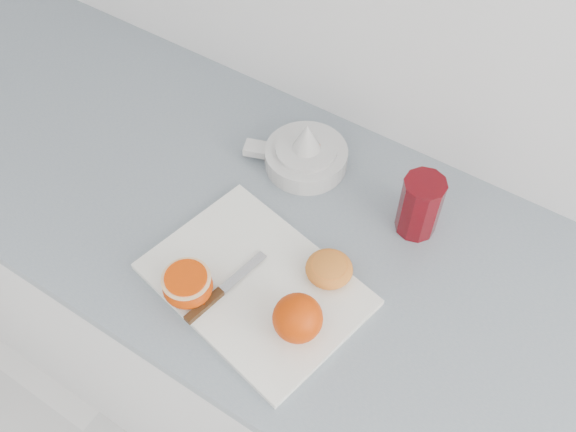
{
  "coord_description": "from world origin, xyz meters",
  "views": [
    {
      "loc": [
        0.37,
        1.14,
        1.82
      ],
      "look_at": [
        0.02,
        1.68,
        0.96
      ],
      "focal_mm": 40.0,
      "sensor_mm": 36.0,
      "label": 1
    }
  ],
  "objects_px": {
    "counter": "(305,352)",
    "citrus_juicer": "(305,154)",
    "half_orange": "(188,285)",
    "red_tumbler": "(420,207)",
    "cutting_board": "(255,284)"
  },
  "relations": [
    {
      "from": "counter",
      "to": "citrus_juicer",
      "type": "bearing_deg",
      "value": 125.25
    },
    {
      "from": "half_orange",
      "to": "citrus_juicer",
      "type": "xyz_separation_m",
      "value": [
        0.0,
        0.35,
        -0.01
      ]
    },
    {
      "from": "red_tumbler",
      "to": "cutting_board",
      "type": "bearing_deg",
      "value": -123.38
    },
    {
      "from": "citrus_juicer",
      "to": "red_tumbler",
      "type": "bearing_deg",
      "value": -4.56
    },
    {
      "from": "half_orange",
      "to": "cutting_board",
      "type": "bearing_deg",
      "value": 44.39
    },
    {
      "from": "half_orange",
      "to": "citrus_juicer",
      "type": "relative_size",
      "value": 0.41
    },
    {
      "from": "red_tumbler",
      "to": "citrus_juicer",
      "type": "bearing_deg",
      "value": 175.44
    },
    {
      "from": "counter",
      "to": "citrus_juicer",
      "type": "xyz_separation_m",
      "value": [
        -0.11,
        0.15,
        0.47
      ]
    },
    {
      "from": "citrus_juicer",
      "to": "red_tumbler",
      "type": "relative_size",
      "value": 1.64
    },
    {
      "from": "counter",
      "to": "citrus_juicer",
      "type": "distance_m",
      "value": 0.51
    },
    {
      "from": "counter",
      "to": "red_tumbler",
      "type": "relative_size",
      "value": 19.42
    },
    {
      "from": "half_orange",
      "to": "red_tumbler",
      "type": "height_order",
      "value": "red_tumbler"
    },
    {
      "from": "cutting_board",
      "to": "red_tumbler",
      "type": "xyz_separation_m",
      "value": [
        0.17,
        0.26,
        0.05
      ]
    },
    {
      "from": "cutting_board",
      "to": "citrus_juicer",
      "type": "bearing_deg",
      "value": 105.23
    },
    {
      "from": "counter",
      "to": "citrus_juicer",
      "type": "height_order",
      "value": "citrus_juicer"
    }
  ]
}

